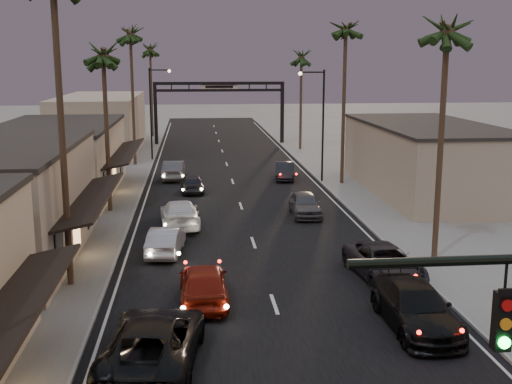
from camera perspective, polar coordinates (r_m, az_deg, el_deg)
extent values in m
plane|color=slate|center=(46.48, -1.63, -0.43)|extent=(200.00, 200.00, 0.00)
cube|color=black|center=(51.37, -2.02, 0.73)|extent=(14.00, 120.00, 0.02)
cube|color=slate|center=(58.50, -11.80, 1.89)|extent=(5.00, 92.00, 0.12)
cube|color=slate|center=(59.51, 6.71, 2.22)|extent=(5.00, 92.00, 0.12)
cube|color=#C5B396|center=(48.89, -17.22, 2.63)|extent=(8.00, 16.00, 5.00)
cube|color=gray|center=(71.35, -13.63, 5.91)|extent=(8.00, 20.00, 6.00)
cube|color=gray|center=(49.02, 14.92, 2.78)|extent=(8.00, 18.00, 5.00)
cube|color=black|center=(11.37, 21.04, -10.66)|extent=(0.28, 0.22, 1.00)
cube|color=black|center=(75.72, -8.90, 6.79)|extent=(0.40, 0.40, 7.00)
cube|color=black|center=(76.33, 2.34, 6.95)|extent=(0.40, 0.40, 7.00)
cube|color=black|center=(75.46, -3.29, 9.63)|extent=(15.20, 0.35, 0.35)
cube|color=black|center=(75.49, -3.29, 9.02)|extent=(15.20, 0.30, 0.30)
cube|color=beige|center=(75.45, -3.29, 9.32)|extent=(4.20, 0.12, 1.00)
cylinder|color=black|center=(51.66, 5.97, 5.78)|extent=(0.16, 0.16, 9.00)
cylinder|color=black|center=(51.22, 4.96, 10.57)|extent=(2.00, 0.12, 0.12)
sphere|color=#FFD899|center=(51.06, 3.95, 10.47)|extent=(0.30, 0.30, 0.30)
cylinder|color=black|center=(63.69, -9.34, 6.78)|extent=(0.16, 0.16, 9.00)
cylinder|color=black|center=(63.43, -8.55, 10.68)|extent=(2.00, 0.12, 0.12)
sphere|color=#FFD899|center=(63.39, -7.72, 10.61)|extent=(0.30, 0.30, 0.30)
cylinder|color=#38281C|center=(28.07, -16.85, 4.56)|extent=(0.28, 0.28, 13.00)
cylinder|color=#38281C|center=(41.97, -13.11, 4.88)|extent=(0.28, 0.28, 10.00)
sphere|color=black|center=(41.71, -13.47, 12.54)|extent=(3.20, 3.20, 3.20)
cylinder|color=#38281C|center=(60.71, -10.89, 7.92)|extent=(0.28, 0.28, 12.00)
sphere|color=black|center=(60.66, -11.13, 14.15)|extent=(3.20, 3.20, 3.20)
cylinder|color=#38281C|center=(31.89, 16.07, 3.59)|extent=(0.28, 0.28, 11.00)
sphere|color=black|center=(31.67, 16.70, 14.58)|extent=(3.20, 3.20, 3.20)
cylinder|color=#38281C|center=(50.86, 7.80, 7.34)|extent=(0.28, 0.28, 12.00)
sphere|color=black|center=(50.81, 8.01, 14.78)|extent=(3.20, 3.20, 3.20)
cylinder|color=#38281C|center=(70.49, 4.00, 7.77)|extent=(0.28, 0.28, 10.00)
sphere|color=black|center=(70.34, 4.07, 12.33)|extent=(3.20, 3.20, 3.20)
cylinder|color=#38281C|center=(83.61, -9.27, 8.59)|extent=(0.28, 0.28, 11.00)
sphere|color=black|center=(83.53, -9.41, 12.77)|extent=(3.20, 3.20, 3.20)
imported|color=maroon|center=(26.42, -4.69, -8.07)|extent=(2.01, 4.87, 1.65)
imported|color=black|center=(21.35, -9.10, -13.00)|extent=(3.58, 6.53, 1.73)
imported|color=#AAAAAF|center=(33.07, -8.01, -4.28)|extent=(1.98, 4.45, 1.42)
imported|color=silver|center=(38.35, -6.80, -1.91)|extent=(2.59, 5.56, 1.57)
imported|color=black|center=(48.18, -5.70, 0.78)|extent=(1.87, 4.14, 1.38)
imported|color=#48474C|center=(53.60, -7.31, 1.95)|extent=(1.86, 4.84, 1.57)
imported|color=black|center=(29.74, 11.34, -6.16)|extent=(3.03, 5.57, 1.48)
imported|color=black|center=(24.66, 14.00, -9.91)|extent=(2.30, 5.56, 1.61)
imported|color=#47464B|center=(40.82, 4.36, -1.08)|extent=(1.90, 4.47, 1.51)
imported|color=black|center=(53.27, 2.55, 1.89)|extent=(2.01, 4.46, 1.42)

